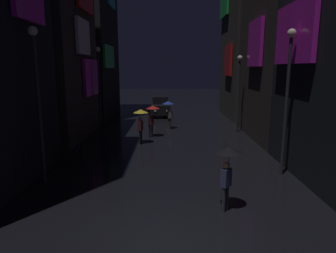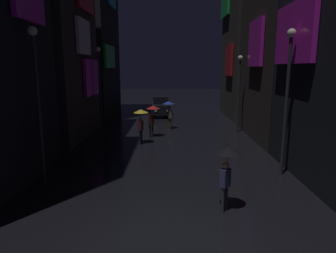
% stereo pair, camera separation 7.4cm
% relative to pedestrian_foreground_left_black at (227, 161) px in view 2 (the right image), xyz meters
% --- Properties ---
extents(ground_plane, '(120.00, 120.00, 0.00)m').
position_rel_pedestrian_foreground_left_black_xyz_m(ground_plane, '(-1.97, -2.15, -1.67)').
color(ground_plane, black).
extents(building_left_mid, '(4.25, 7.24, 15.36)m').
position_rel_pedestrian_foreground_left_black_xyz_m(building_left_mid, '(-9.44, 10.47, 6.02)').
color(building_left_mid, '#33302D').
rests_on(building_left_mid, ground).
extents(building_left_far, '(4.25, 8.34, 21.37)m').
position_rel_pedestrian_foreground_left_black_xyz_m(building_left_far, '(-9.46, 20.01, 9.01)').
color(building_left_far, black).
rests_on(building_left_far, ground).
extents(building_right_mid, '(4.25, 7.92, 16.38)m').
position_rel_pedestrian_foreground_left_black_xyz_m(building_right_mid, '(5.52, 10.81, 6.52)').
color(building_right_mid, '#2D2826').
rests_on(building_right_mid, ground).
extents(building_right_far, '(4.25, 7.67, 14.77)m').
position_rel_pedestrian_foreground_left_black_xyz_m(building_right_far, '(5.52, 19.69, 5.72)').
color(building_right_far, '#33302D').
rests_on(building_right_far, ground).
extents(pedestrian_foreground_left_black, '(0.90, 0.90, 2.12)m').
position_rel_pedestrian_foreground_left_black_xyz_m(pedestrian_foreground_left_black, '(0.00, 0.00, 0.00)').
color(pedestrian_foreground_left_black, '#2D2D38').
rests_on(pedestrian_foreground_left_black, ground).
extents(pedestrian_foreground_right_red, '(0.90, 0.90, 2.12)m').
position_rel_pedestrian_foreground_left_black_xyz_m(pedestrian_foreground_right_red, '(-3.06, 10.62, 0.00)').
color(pedestrian_foreground_right_red, black).
rests_on(pedestrian_foreground_right_red, ground).
extents(pedestrian_near_crossing_blue, '(0.90, 0.90, 2.12)m').
position_rel_pedestrian_foreground_left_black_xyz_m(pedestrian_near_crossing_blue, '(-1.98, 13.32, 0.00)').
color(pedestrian_near_crossing_blue, '#38332D').
rests_on(pedestrian_near_crossing_blue, ground).
extents(pedestrian_far_right_yellow, '(0.90, 0.90, 2.12)m').
position_rel_pedestrian_foreground_left_black_xyz_m(pedestrian_far_right_yellow, '(-3.65, 8.76, 0.00)').
color(pedestrian_far_right_yellow, black).
rests_on(pedestrian_far_right_yellow, ground).
extents(bicycle_parked_at_storefront, '(0.26, 1.82, 0.96)m').
position_rel_pedestrian_foreground_left_black_xyz_m(bicycle_parked_at_storefront, '(-6.57, 5.52, -1.28)').
color(bicycle_parked_at_storefront, black).
rests_on(bicycle_parked_at_storefront, ground).
extents(car_distant, '(2.52, 4.27, 1.92)m').
position_rel_pedestrian_foreground_left_black_xyz_m(car_distant, '(-2.86, 19.73, -0.74)').
color(car_distant, black).
rests_on(car_distant, ground).
extents(streetlamp_left_far, '(0.36, 0.36, 6.07)m').
position_rel_pedestrian_foreground_left_black_xyz_m(streetlamp_left_far, '(-6.97, 12.44, 2.08)').
color(streetlamp_left_far, '#2D2D33').
rests_on(streetlamp_left_far, ground).
extents(streetlamp_right_near, '(0.36, 0.36, 6.16)m').
position_rel_pedestrian_foreground_left_black_xyz_m(streetlamp_right_near, '(3.03, 3.34, 2.13)').
color(streetlamp_right_near, '#2D2D33').
rests_on(streetlamp_right_near, ground).
extents(streetlamp_left_near, '(0.36, 0.36, 6.13)m').
position_rel_pedestrian_foreground_left_black_xyz_m(streetlamp_left_near, '(-6.97, 2.33, 2.11)').
color(streetlamp_left_near, '#2D2D33').
rests_on(streetlamp_left_near, ground).
extents(streetlamp_right_far, '(0.36, 0.36, 5.47)m').
position_rel_pedestrian_foreground_left_black_xyz_m(streetlamp_right_far, '(3.03, 12.27, 1.75)').
color(streetlamp_right_far, '#2D2D33').
rests_on(streetlamp_right_far, ground).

